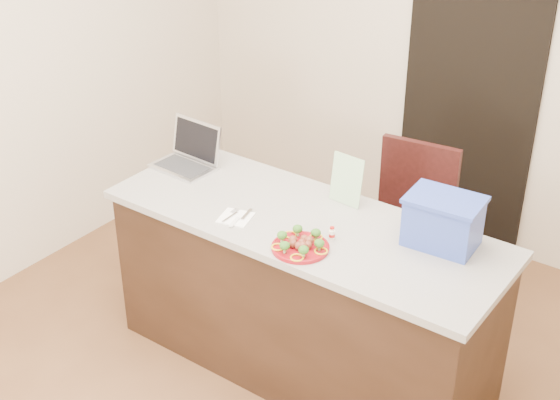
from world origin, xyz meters
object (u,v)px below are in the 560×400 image
Objects in this scene: yogurt_bottle at (332,234)px; laptop at (190,154)px; plate at (300,247)px; chair at (406,220)px; island at (303,295)px; napkin at (236,218)px; blue_box at (443,221)px.

laptop reaches higher than yogurt_bottle.
yogurt_bottle is (0.07, 0.16, 0.02)m from plate.
yogurt_bottle is at bearing -94.25° from chair.
island is 32.12× the size of yogurt_bottle.
chair is at bearing 35.85° from laptop.
napkin is 1.15m from chair.
laptop reaches higher than chair.
yogurt_bottle is 0.06× the size of chair.
laptop is at bearing 171.50° from island.
yogurt_bottle reaches higher than napkin.
blue_box reaches higher than napkin.
plate reaches higher than island.
plate is (0.14, -0.24, 0.47)m from island.
chair is at bearing 77.96° from island.
island is 5.84× the size of laptop.
plate is 0.77× the size of laptop.
yogurt_bottle reaches higher than plate.
yogurt_bottle is at bearing -7.94° from laptop.
plate is at bearing -98.45° from chair.
plate is at bearing -17.19° from laptop.
blue_box is 0.90m from chair.
napkin reaches higher than island.
plate is at bearing -59.69° from island.
plate is 1.10m from chair.
laptop is (-0.87, 0.13, 0.52)m from island.
blue_box is 0.35× the size of chair.
blue_box reaches higher than chair.
plate is 0.26× the size of chair.
chair is at bearing 92.33° from yogurt_bottle.
island is 0.84m from chair.
plate is 1.07m from laptop.
yogurt_bottle is 0.52m from blue_box.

